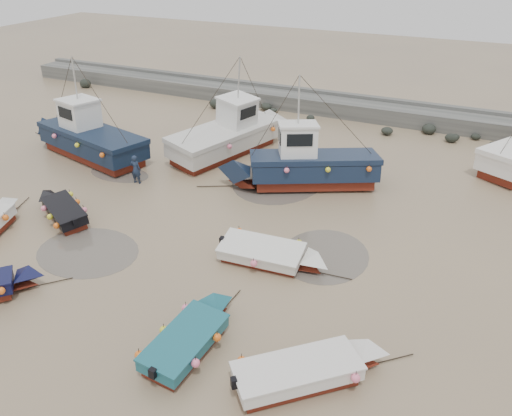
% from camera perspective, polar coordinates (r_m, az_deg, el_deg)
% --- Properties ---
extents(ground, '(120.00, 120.00, 0.00)m').
position_cam_1_polar(ground, '(23.12, -7.84, -4.92)').
color(ground, '#957F5F').
rests_on(ground, ground).
extents(seawall, '(60.00, 4.92, 1.50)m').
position_cam_1_polar(seawall, '(41.27, 8.70, 11.45)').
color(seawall, slate).
rests_on(seawall, ground).
extents(puddle_a, '(4.85, 4.85, 0.01)m').
position_cam_1_polar(puddle_a, '(24.13, -18.67, -4.75)').
color(puddle_a, '#5C544B').
rests_on(puddle_a, ground).
extents(puddle_b, '(3.94, 3.94, 0.01)m').
position_cam_1_polar(puddle_b, '(22.84, 7.83, -5.37)').
color(puddle_b, '#5C544B').
rests_on(puddle_b, ground).
extents(puddle_c, '(3.97, 3.97, 0.01)m').
position_cam_1_polar(puddle_c, '(31.38, -15.34, 3.81)').
color(puddle_c, '#5C544B').
rests_on(puddle_c, ground).
extents(puddle_d, '(5.27, 5.27, 0.01)m').
position_cam_1_polar(puddle_d, '(29.55, 2.65, 3.27)').
color(puddle_d, '#5C544B').
rests_on(puddle_d, ground).
extents(dinghy_2, '(2.16, 5.70, 1.43)m').
position_cam_1_polar(dinghy_2, '(17.98, -7.55, -14.16)').
color(dinghy_2, '#651B0C').
rests_on(dinghy_2, ground).
extents(dinghy_3, '(5.26, 4.84, 1.43)m').
position_cam_1_polar(dinghy_3, '(16.82, 6.00, -17.89)').
color(dinghy_3, '#651B0C').
rests_on(dinghy_3, ground).
extents(dinghy_4, '(5.19, 3.35, 1.43)m').
position_cam_1_polar(dinghy_4, '(27.13, -21.20, 0.03)').
color(dinghy_4, '#651B0C').
rests_on(dinghy_4, ground).
extents(dinghy_5, '(5.99, 2.29, 1.43)m').
position_cam_1_polar(dinghy_5, '(21.86, 1.60, -5.08)').
color(dinghy_5, '#651B0C').
rests_on(dinghy_5, ground).
extents(cabin_boat_0, '(11.18, 4.96, 6.22)m').
position_cam_1_polar(cabin_boat_0, '(34.22, -18.88, 7.75)').
color(cabin_boat_0, '#651B0C').
rests_on(cabin_boat_0, ground).
extents(cabin_boat_1, '(5.29, 11.08, 6.22)m').
position_cam_1_polar(cabin_boat_1, '(33.07, -2.95, 8.57)').
color(cabin_boat_1, '#651B0C').
rests_on(cabin_boat_1, ground).
extents(cabin_boat_2, '(9.79, 6.09, 6.22)m').
position_cam_1_polar(cabin_boat_2, '(28.34, 5.43, 4.97)').
color(cabin_boat_2, '#651B0C').
rests_on(cabin_boat_2, ground).
extents(person, '(0.67, 0.47, 1.72)m').
position_cam_1_polar(person, '(29.94, -13.40, 2.82)').
color(person, '#1B273D').
rests_on(person, ground).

